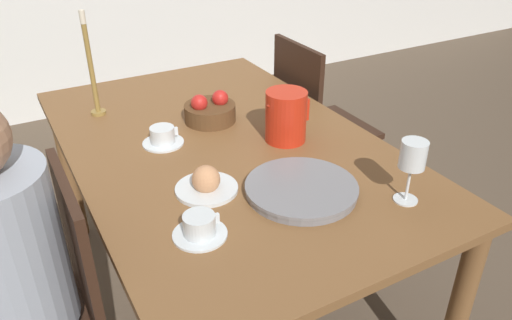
{
  "coord_description": "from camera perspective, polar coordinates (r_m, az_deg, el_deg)",
  "views": [
    {
      "loc": [
        -0.68,
        -1.46,
        1.6
      ],
      "look_at": [
        0.0,
        -0.25,
        0.81
      ],
      "focal_mm": 35.0,
      "sensor_mm": 36.0,
      "label": 1
    }
  ],
  "objects": [
    {
      "name": "chair_opposite",
      "position": [
        2.56,
        6.81,
        4.12
      ],
      "size": [
        0.42,
        0.42,
        0.93
      ],
      "rotation": [
        0.0,
        0.0,
        -1.57
      ],
      "color": "#331E14",
      "rests_on": "ground_plane"
    },
    {
      "name": "teacup_near_person",
      "position": [
        1.35,
        -6.47,
        -7.63
      ],
      "size": [
        0.15,
        0.15,
        0.07
      ],
      "color": "silver",
      "rests_on": "dining_table"
    },
    {
      "name": "serving_tray",
      "position": [
        1.52,
        5.2,
        -3.31
      ],
      "size": [
        0.34,
        0.34,
        0.03
      ],
      "color": "gray",
      "rests_on": "dining_table"
    },
    {
      "name": "wine_glass_water",
      "position": [
        1.48,
        17.49,
        0.29
      ],
      "size": [
        0.08,
        0.08,
        0.2
      ],
      "color": "white",
      "rests_on": "dining_table"
    },
    {
      "name": "red_pitcher",
      "position": [
        1.8,
        3.44,
        5.04
      ],
      "size": [
        0.17,
        0.15,
        0.19
      ],
      "color": "red",
      "rests_on": "dining_table"
    },
    {
      "name": "bread_plate",
      "position": [
        1.53,
        -5.7,
        -2.65
      ],
      "size": [
        0.19,
        0.19,
        0.09
      ],
      "color": "silver",
      "rests_on": "dining_table"
    },
    {
      "name": "fruit_bowl",
      "position": [
        1.97,
        -5.28,
        5.62
      ],
      "size": [
        0.2,
        0.2,
        0.12
      ],
      "color": "brown",
      "rests_on": "dining_table"
    },
    {
      "name": "dining_table",
      "position": [
        1.86,
        -3.72,
        -0.62
      ],
      "size": [
        1.04,
        1.66,
        0.76
      ],
      "color": "brown",
      "rests_on": "ground_plane"
    },
    {
      "name": "teacup_across",
      "position": [
        1.82,
        -10.61,
        2.62
      ],
      "size": [
        0.15,
        0.15,
        0.07
      ],
      "color": "silver",
      "rests_on": "dining_table"
    },
    {
      "name": "ground_plane",
      "position": [
        2.27,
        -3.17,
        -15.18
      ],
      "size": [
        20.0,
        20.0,
        0.0
      ],
      "primitive_type": "plane",
      "color": "brown"
    },
    {
      "name": "candlestick_tall",
      "position": [
        2.08,
        -18.23,
        9.3
      ],
      "size": [
        0.06,
        0.06,
        0.42
      ],
      "color": "olive",
      "rests_on": "dining_table"
    }
  ]
}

